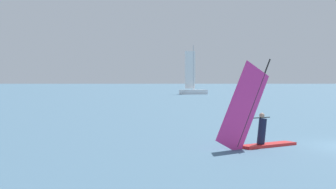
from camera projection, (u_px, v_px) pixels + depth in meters
name	position (u px, v px, depth m)	size (l,w,h in m)	color
windsurfer	(257.00, 126.00, 19.43)	(3.88, 2.19, 3.84)	red
distant_headland	(112.00, 79.00, 1303.72)	(1299.71, 264.11, 26.49)	#756B56
small_sailboat	(193.00, 89.00, 107.52)	(6.43, 3.75, 11.04)	white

